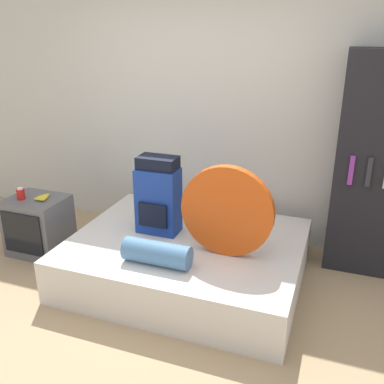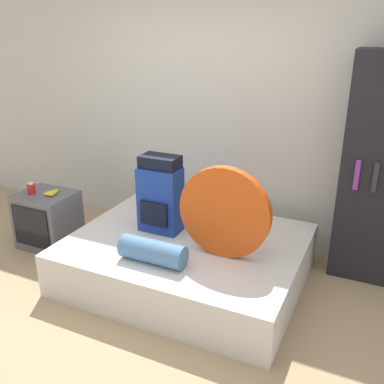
# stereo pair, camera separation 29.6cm
# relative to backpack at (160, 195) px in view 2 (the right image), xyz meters

# --- Properties ---
(ground_plane) EXTENTS (16.00, 16.00, 0.00)m
(ground_plane) POSITION_rel_backpack_xyz_m (0.15, -0.91, -0.73)
(ground_plane) COLOR tan
(wall_back) EXTENTS (8.00, 0.05, 2.60)m
(wall_back) POSITION_rel_backpack_xyz_m (0.15, 0.96, 0.57)
(wall_back) COLOR silver
(wall_back) RESTS_ON ground_plane
(bed) EXTENTS (1.99, 1.60, 0.39)m
(bed) POSITION_rel_backpack_xyz_m (0.29, -0.06, -0.54)
(bed) COLOR silver
(bed) RESTS_ON ground_plane
(backpack) EXTENTS (0.37, 0.25, 0.70)m
(backpack) POSITION_rel_backpack_xyz_m (0.00, 0.00, 0.00)
(backpack) COLOR navy
(backpack) RESTS_ON bed
(tent_bag) EXTENTS (0.76, 0.08, 0.76)m
(tent_bag) POSITION_rel_backpack_xyz_m (0.69, -0.19, 0.04)
(tent_bag) COLOR #D14C14
(tent_bag) RESTS_ON bed
(sleeping_roll) EXTENTS (0.54, 0.19, 0.19)m
(sleeping_roll) POSITION_rel_backpack_xyz_m (0.22, -0.54, -0.25)
(sleeping_roll) COLOR teal
(sleeping_roll) RESTS_ON bed
(television) EXTENTS (0.55, 0.48, 0.57)m
(television) POSITION_rel_backpack_xyz_m (-1.27, -0.11, -0.44)
(television) COLOR #5B5B60
(television) RESTS_ON ground_plane
(canister) EXTENTS (0.08, 0.08, 0.12)m
(canister) POSITION_rel_backpack_xyz_m (-1.38, -0.16, -0.10)
(canister) COLOR red
(canister) RESTS_ON television
(banana_bunch) EXTENTS (0.13, 0.18, 0.03)m
(banana_bunch) POSITION_rel_backpack_xyz_m (-1.18, -0.08, -0.14)
(banana_bunch) COLOR yellow
(banana_bunch) RESTS_ON television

